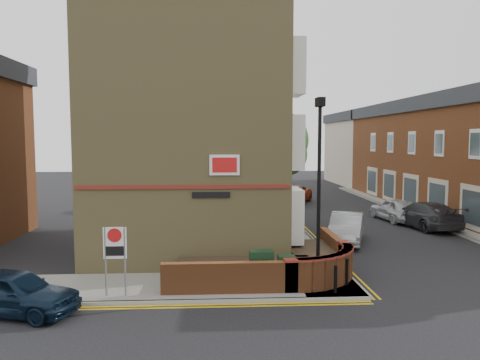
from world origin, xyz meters
The scene contains 28 objects.
ground centered at (0.00, 0.00, 0.00)m, with size 120.00×120.00×0.00m, color black.
pavement_corner centered at (-3.50, 1.50, 0.06)m, with size 13.00×3.00×0.12m, color gray.
pavement_main centered at (2.00, 16.00, 0.06)m, with size 2.00×32.00×0.12m, color gray.
pavement_far centered at (13.00, 13.00, 0.06)m, with size 4.00×40.00×0.12m, color gray.
kerb_side centered at (-3.50, 0.00, 0.06)m, with size 13.00×0.15×0.12m, color gray.
kerb_main_near centered at (3.00, 16.00, 0.06)m, with size 0.15×32.00×0.12m, color gray.
kerb_main_far centered at (11.00, 13.00, 0.06)m, with size 0.15×40.00×0.12m, color gray.
yellow_lines_side centered at (-3.50, -0.25, 0.01)m, with size 13.00×0.28×0.01m, color gold.
yellow_lines_main centered at (3.25, 16.00, 0.01)m, with size 0.28×32.00×0.01m, color gold.
corner_building centered at (-2.84, 8.00, 6.23)m, with size 8.95×10.40×13.60m.
garden_wall centered at (0.00, 2.50, 0.00)m, with size 6.80×6.00×1.20m, color brown, non-canonical shape.
lamppost centered at (1.60, 1.20, 3.34)m, with size 0.25×0.50×6.30m.
utility_cabinet_large centered at (-0.30, 1.30, 0.72)m, with size 0.80×0.45×1.20m, color black.
utility_cabinet_small centered at (0.50, 1.00, 0.67)m, with size 0.55×0.40×1.10m, color black.
bollard_near centered at (2.00, 0.40, 0.57)m, with size 0.11×0.11×0.90m, color black.
bollard_far centered at (2.60, 1.20, 0.57)m, with size 0.11×0.11×0.90m, color black.
zone_sign centered at (-5.00, 0.50, 1.64)m, with size 0.72×0.07×2.20m.
far_terrace centered at (14.50, 17.00, 4.04)m, with size 5.40×30.40×8.00m.
far_terrace_cream centered at (14.50, 38.00, 4.05)m, with size 5.40×12.40×8.00m.
tree_near centered at (2.00, 14.05, 4.70)m, with size 3.64×3.65×6.70m.
tree_mid centered at (2.00, 22.05, 5.20)m, with size 4.03×4.03×7.42m.
tree_far centered at (2.00, 30.05, 4.91)m, with size 3.81×3.81×7.00m.
traffic_light_assembly centered at (2.40, 25.00, 2.78)m, with size 0.20×0.16×4.20m.
navy_hatchback centered at (-7.69, -0.58, 0.65)m, with size 1.54×3.83×1.30m, color black.
silver_car_near centered at (4.62, 8.29, 0.71)m, with size 1.50×4.30×1.42m, color #979A9E.
red_car_main centered at (4.30, 22.36, 0.68)m, with size 2.26×4.90×1.36m, color #972D10.
grey_car_far centered at (10.10, 11.75, 0.75)m, with size 2.11×5.19×1.50m, color #2D2E32.
silver_car_far centered at (9.35, 14.00, 0.72)m, with size 1.71×4.25×1.45m, color #B5B7BD.
Camera 1 is at (-1.89, -14.09, 5.06)m, focal length 35.00 mm.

